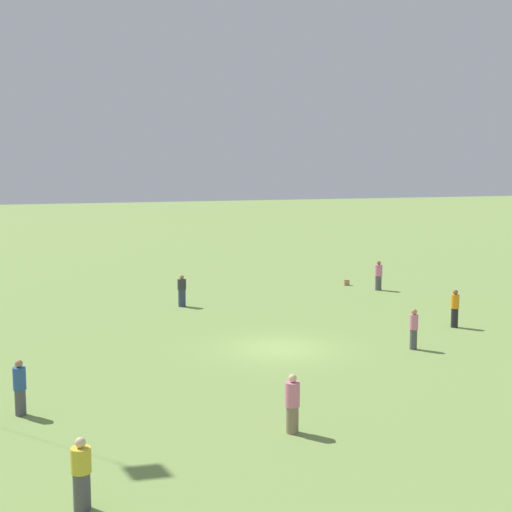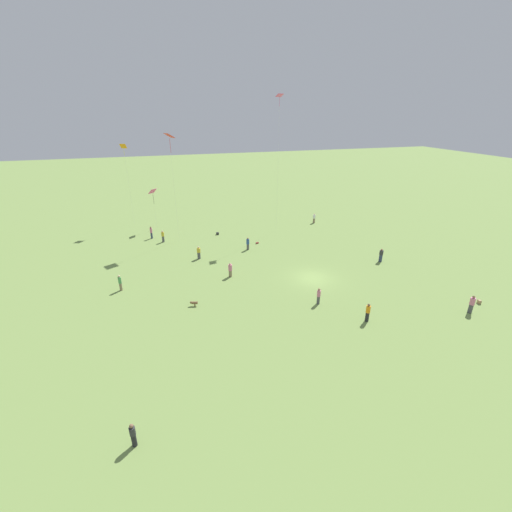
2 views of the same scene
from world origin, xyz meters
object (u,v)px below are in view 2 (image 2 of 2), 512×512
Objects in this scene: person_7 at (248,244)px; picnic_bag_1 at (479,302)px; person_6 at (368,313)px; picnic_bag_2 at (257,243)px; kite_4 at (279,105)px; kite_3 at (124,150)px; kite_0 at (170,139)px; person_4 at (163,236)px; person_5 at (120,283)px; kite_1 at (153,192)px; person_8 at (319,296)px; person_2 at (199,253)px; person_3 at (133,435)px; person_0 at (230,270)px; person_9 at (151,232)px; person_10 at (314,218)px; picnic_bag_0 at (218,234)px; person_1 at (472,304)px; person_11 at (381,255)px.

person_7 reaches higher than picnic_bag_1.
person_6 reaches higher than picnic_bag_2.
kite_3 is at bearing 12.26° from kite_4.
person_4 is at bearing 112.96° from kite_0.
person_5 is at bearing -162.14° from person_6.
person_8 is at bearing 122.25° from kite_1.
person_2 is at bearing -97.60° from person_4.
person_3 is 30.31m from person_7.
person_0 is 17.85m from person_9.
person_4 is 0.13× the size of kite_3.
person_10 is (27.98, -8.24, -0.10)m from person_6.
person_0 is at bearing -74.84° from person_10.
picnic_bag_0 reaches higher than picnic_bag_2.
person_6 is 0.28× the size of kite_1.
person_8 is 28.31m from kite_0.
kite_1 is 14.20× the size of picnic_bag_0.
person_6 is at bearing -72.91° from person_1.
person_3 is 34.31m from person_11.
person_10 is at bearing -167.05° from person_7.
picnic_bag_2 is (8.89, -17.90, -0.81)m from person_5.
kite_3 reaches higher than person_0.
person_3 is at bearing 108.99° from person_5.
person_1 is at bearing 108.93° from person_7.
person_11 reaches higher than picnic_bag_1.
picnic_bag_0 is (22.89, 5.64, -0.68)m from person_8.
picnic_bag_1 reaches higher than picnic_bag_2.
person_2 is at bearing -133.04° from person_5.
person_0 reaches higher than person_4.
kite_4 is at bearing -36.32° from person_4.
person_2 reaches higher than picnic_bag_1.
person_11 is at bearing -154.36° from kite_3.
person_11 is (-1.63, -30.95, -0.07)m from person_5.
person_2 is 23.20m from kite_4.
person_4 is 13.45m from kite_0.
person_1 is 29.66m from person_10.
kite_0 is (22.21, 11.51, 13.25)m from person_8.
picnic_bag_2 is at bearing -2.00° from person_2.
person_5 is 17.51m from person_7.
person_7 is at bearing 80.60° from kite_4.
person_4 is 26.02m from person_8.
person_0 is 0.94× the size of person_9.
person_5 reaches higher than picnic_bag_0.
person_5 is 0.28× the size of kite_1.
kite_1 is (20.09, 7.48, 5.10)m from person_0.
person_5 is at bearing 82.88° from kite_1.
kite_1 is at bearing -115.01° from person_1.
picnic_bag_1 is (-26.71, -29.08, -0.68)m from person_4.
kite_1 is at bearing 44.90° from kite_0.
picnic_bag_2 is at bearing 80.94° from kite_4.
kite_0 is 40.42m from picnic_bag_1.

